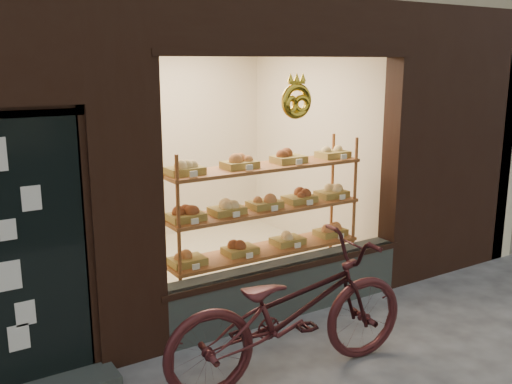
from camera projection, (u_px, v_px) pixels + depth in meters
display_shelf at (265, 222)px, 5.98m from camera, size 2.20×0.45×1.70m
bicycle at (291, 311)px, 4.55m from camera, size 2.21×0.96×1.13m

